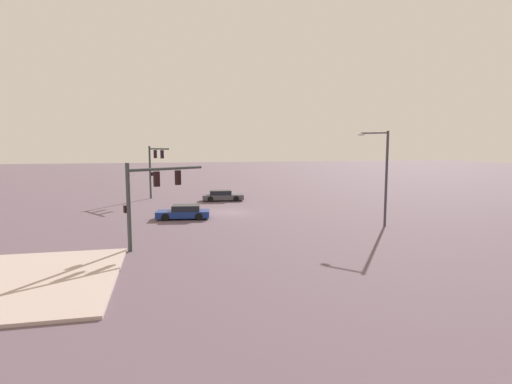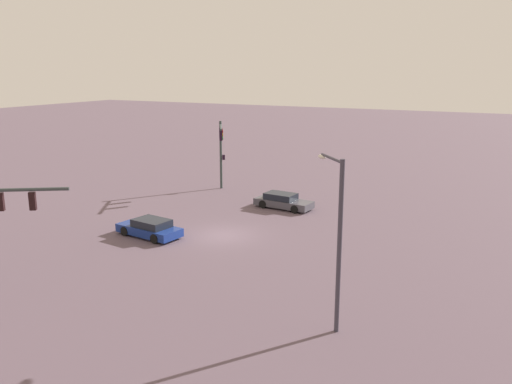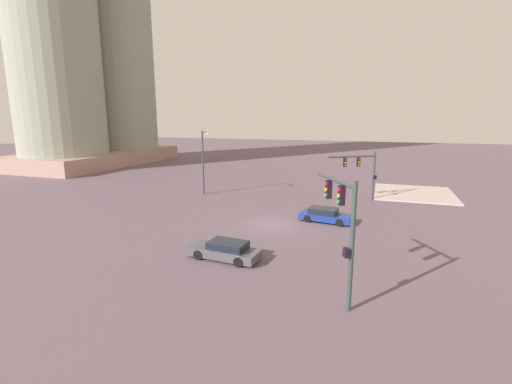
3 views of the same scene
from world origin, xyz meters
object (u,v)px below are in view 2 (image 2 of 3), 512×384
sedan_car_approaching (150,228)px  sedan_car_waiting_far (283,201)px  streetlamp_curved_arm (337,231)px  traffic_signal_near_corner (221,145)px

sedan_car_approaching → sedan_car_waiting_far: bearing=-106.7°
streetlamp_curved_arm → sedan_car_approaching: size_ratio=1.58×
streetlamp_curved_arm → sedan_car_approaching: 16.93m
streetlamp_curved_arm → sedan_car_waiting_far: size_ratio=1.56×
traffic_signal_near_corner → streetlamp_curved_arm: 27.15m
sedan_car_waiting_far → sedan_car_approaching: bearing=-109.4°
sedan_car_approaching → traffic_signal_near_corner: bearing=-71.2°
streetlamp_curved_arm → sedan_car_waiting_far: (-17.28, -10.28, -3.81)m
traffic_signal_near_corner → sedan_car_waiting_far: traffic_signal_near_corner is taller
sedan_car_approaching → sedan_car_waiting_far: (-10.72, 4.86, -0.00)m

